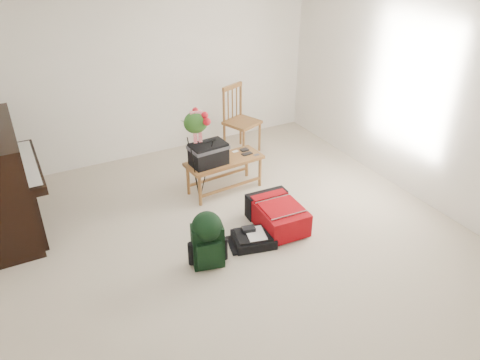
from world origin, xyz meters
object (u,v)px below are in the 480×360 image
red_suitcase (275,213)px  black_duffel (253,238)px  green_backpack (208,237)px  piano (1,183)px  dining_chair (241,120)px  bench (213,155)px  flower_stand (198,157)px

red_suitcase → black_duffel: size_ratio=1.43×
red_suitcase → green_backpack: (-0.99, -0.30, 0.19)m
piano → red_suitcase: (2.74, -1.37, -0.44)m
piano → dining_chair: 3.37m
dining_chair → red_suitcase: size_ratio=1.38×
red_suitcase → bench: bearing=111.0°
flower_stand → red_suitcase: bearing=-43.7°
red_suitcase → flower_stand: 1.17m
dining_chair → green_backpack: size_ratio=1.61×
green_backpack → red_suitcase: bearing=30.5°
piano → red_suitcase: piano is taller
piano → flower_stand: bearing=-11.6°
green_backpack → bench: bearing=76.3°
piano → dining_chair: (3.32, 0.58, -0.10)m
black_duffel → flower_stand: size_ratio=0.42×
bench → black_duffel: bench is taller
green_backpack → flower_stand: (0.43, 1.22, 0.26)m
bench → dining_chair: (0.91, 0.96, -0.05)m
black_duffel → flower_stand: (-0.16, 1.13, 0.54)m
bench → red_suitcase: 1.11m
bench → flower_stand: (-0.24, -0.07, 0.06)m
dining_chair → flower_stand: flower_stand is taller
black_duffel → bench: bearing=99.7°
dining_chair → black_duffel: size_ratio=1.97×
bench → dining_chair: bearing=41.8°
piano → bench: 2.44m
piano → red_suitcase: bearing=-26.6°
piano → bench: bearing=-9.0°
piano → bench: size_ratio=1.45×
green_backpack → flower_stand: bearing=84.2°
black_duffel → flower_stand: flower_stand is taller
red_suitcase → black_duffel: bearing=-150.3°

